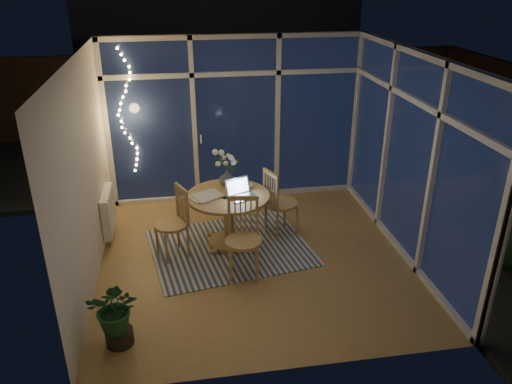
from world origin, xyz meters
TOP-DOWN VIEW (x-y plane):
  - floor at (0.00, 0.00)m, footprint 4.00×4.00m
  - ceiling at (0.00, 0.00)m, footprint 4.00×4.00m
  - wall_back at (0.00, 2.00)m, footprint 4.00×0.04m
  - wall_front at (0.00, -2.00)m, footprint 4.00×0.04m
  - wall_left at (-2.00, 0.00)m, footprint 0.04×4.00m
  - wall_right at (2.00, 0.00)m, footprint 0.04×4.00m
  - window_wall_back at (0.00, 1.96)m, footprint 4.00×0.10m
  - window_wall_right at (1.96, 0.00)m, footprint 0.10×4.00m
  - radiator at (-1.94, 0.90)m, footprint 0.10×0.70m
  - fairy_lights at (-1.65, 1.88)m, footprint 0.24×0.10m
  - garden_patio at (0.50, 5.00)m, footprint 12.00×6.00m
  - garden_fence at (0.00, 5.50)m, footprint 11.00×0.08m
  - neighbour_roof at (0.30, 8.50)m, footprint 7.00×3.00m
  - garden_shrubs at (-0.80, 3.40)m, footprint 0.90×0.90m
  - rug at (-0.31, 0.32)m, footprint 2.32×1.98m
  - dining_table at (-0.31, 0.42)m, footprint 1.27×1.27m
  - chair_left at (-1.08, 0.25)m, footprint 0.59×0.59m
  - chair_right at (0.45, 0.59)m, footprint 0.60×0.60m
  - chair_front at (-0.22, -0.36)m, footprint 0.52×0.52m
  - laptop at (-0.13, 0.29)m, footprint 0.44×0.41m
  - flower_vase at (-0.29, 0.74)m, footprint 0.23×0.23m
  - bowl at (-0.04, 0.61)m, footprint 0.18×0.18m
  - newspapers at (-0.61, 0.42)m, footprint 0.45×0.43m
  - phone at (-0.33, 0.33)m, footprint 0.12×0.09m
  - potted_plant at (-1.63, -1.37)m, footprint 0.62×0.57m

SIDE VIEW (x-z plane):
  - garden_patio at x=0.50m, z-range -0.11..-0.01m
  - floor at x=0.00m, z-range 0.00..0.00m
  - rug at x=-0.31m, z-range 0.00..0.01m
  - dining_table at x=-0.31m, z-range 0.00..0.75m
  - potted_plant at x=-1.63m, z-range 0.00..0.76m
  - radiator at x=-1.94m, z-range 0.11..0.69m
  - garden_shrubs at x=-0.80m, z-range 0.00..0.90m
  - chair_left at x=-1.08m, z-range 0.00..0.97m
  - chair_right at x=0.45m, z-range 0.00..1.01m
  - chair_front at x=-0.22m, z-range 0.00..1.01m
  - phone at x=-0.33m, z-range 0.75..0.76m
  - newspapers at x=-0.61m, z-range 0.75..0.77m
  - bowl at x=-0.04m, z-range 0.75..0.79m
  - flower_vase at x=-0.29m, z-range 0.75..0.96m
  - laptop at x=-0.13m, z-range 0.75..1.01m
  - garden_fence at x=0.00m, z-range 0.00..1.80m
  - wall_back at x=0.00m, z-range 0.00..2.60m
  - wall_front at x=0.00m, z-range 0.00..2.60m
  - wall_left at x=-2.00m, z-range 0.00..2.60m
  - wall_right at x=2.00m, z-range 0.00..2.60m
  - window_wall_back at x=0.00m, z-range 0.00..2.60m
  - window_wall_right at x=1.96m, z-range 0.00..2.60m
  - fairy_lights at x=-1.65m, z-range 0.60..2.45m
  - neighbour_roof at x=0.30m, z-range 1.10..3.30m
  - ceiling at x=0.00m, z-range 2.60..2.60m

